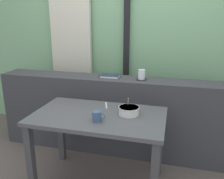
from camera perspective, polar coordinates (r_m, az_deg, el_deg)
The scene contains 12 objects.
ground at distance 2.49m, azimuth -1.68°, elevation -20.66°, with size 8.00×8.00×0.00m, color #564C47.
outdoor_backdrop at distance 3.12m, azimuth 4.41°, elevation 14.62°, with size 4.80×0.08×2.80m, color #7AAD7F.
curtain_left_panel at distance 3.27m, azimuth -9.88°, elevation 11.88°, with size 0.56×0.06×2.50m, color beige.
window_divider_post at distance 3.06m, azimuth 3.56°, elevation 12.72°, with size 0.07×0.05×2.60m, color black.
dark_console_ledge at distance 2.73m, azimuth 1.54°, elevation -6.33°, with size 2.80×0.33×0.89m, color #38383D.
breakfast_table at distance 2.12m, azimuth -3.23°, elevation -8.81°, with size 1.16×0.68×0.71m.
coaster_square at distance 2.55m, azimuth 7.15°, elevation 2.46°, with size 0.10×0.10×0.01m, color black.
juice_glass at distance 2.53m, azimuth 7.19°, elevation 3.56°, with size 0.07×0.07×0.10m.
closed_book at distance 2.63m, azimuth -0.52°, elevation 3.28°, with size 0.22×0.15×0.03m.
soup_bowl at distance 2.06m, azimuth 4.11°, elevation -5.14°, with size 0.18×0.18×0.16m.
fork_utensil at distance 2.27m, azimuth -1.40°, elevation -3.84°, with size 0.02×0.17×0.01m, color silver.
ceramic_mug at distance 1.93m, azimuth -3.75°, elevation -6.48°, with size 0.11×0.08×0.08m.
Camera 1 is at (0.57, -1.89, 1.51)m, focal length 37.68 mm.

